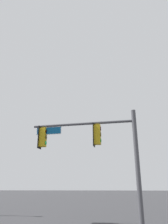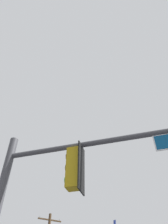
% 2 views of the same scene
% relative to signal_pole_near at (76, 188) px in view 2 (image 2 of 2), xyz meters
% --- Properties ---
extents(signal_pole_near, '(5.91, 0.62, 5.72)m').
position_rel_signal_pole_near_xyz_m(signal_pole_near, '(0.00, 0.00, 0.00)').
color(signal_pole_near, '#47474C').
rests_on(signal_pole_near, ground_plane).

